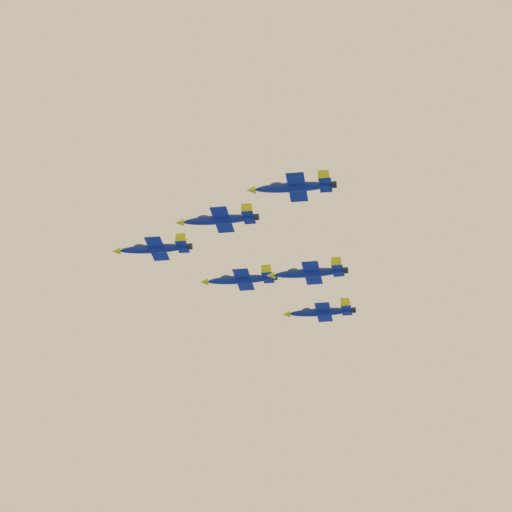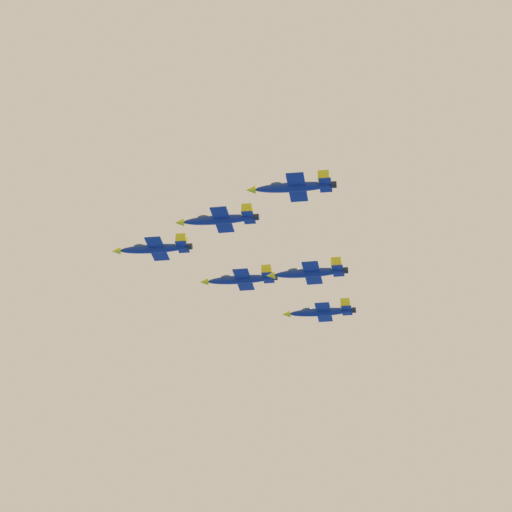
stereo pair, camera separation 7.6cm
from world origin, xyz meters
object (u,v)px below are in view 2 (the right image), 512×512
jet_right_outer (321,312)px  jet_right_wingman (240,279)px  jet_left_wingman (219,219)px  jet_left_outer (293,187)px  jet_slot_rear (309,273)px  jet_lead (154,248)px

jet_right_outer → jet_right_wingman: bearing=40.5°
jet_left_wingman → jet_left_outer: jet_left_wingman is taller
jet_left_wingman → jet_left_outer: size_ratio=0.99×
jet_right_wingman → jet_left_wingman: bearing=90.2°
jet_right_outer → jet_slot_rear: jet_right_outer is taller
jet_right_outer → jet_left_wingman: bearing=68.7°
jet_left_outer → jet_right_outer: (39.61, -36.40, -0.03)m
jet_right_wingman → jet_slot_rear: bearing=139.8°
jet_left_outer → jet_slot_rear: (19.81, -18.20, -3.73)m
jet_slot_rear → jet_right_outer: bearing=-89.3°
jet_lead → jet_right_outer: bearing=-140.4°
jet_right_outer → jet_slot_rear: size_ratio=1.00×
jet_lead → jet_right_wingman: 20.83m
jet_left_outer → jet_right_wingman: bearing=-69.6°
jet_lead → jet_slot_rear: jet_lead is taller
jet_left_outer → jet_left_wingman: bearing=-41.4°
jet_slot_rear → jet_right_wingman: bearing=-39.6°
jet_slot_rear → jet_left_outer: bearing=90.7°
jet_left_wingman → jet_slot_rear: 21.57m
jet_left_wingman → jet_slot_rear: size_ratio=1.00×
jet_lead → jet_left_outer: jet_lead is taller
jet_left_wingman → jet_slot_rear: (-0.80, -20.75, -5.82)m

